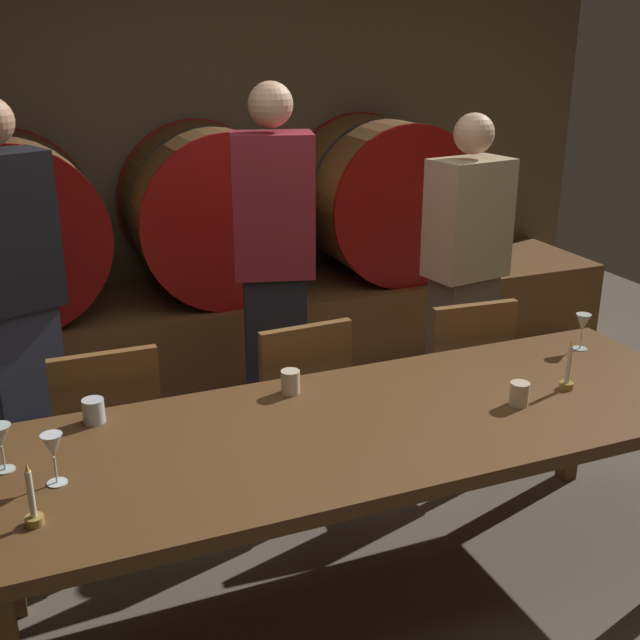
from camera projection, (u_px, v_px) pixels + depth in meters
ground_plane at (363, 564)px, 3.15m from camera, size 7.47×7.47×0.00m
back_wall at (188, 139)px, 5.00m from camera, size 5.74×0.24×2.71m
barrel_shelf at (218, 330)px, 4.90m from camera, size 5.17×0.90×0.51m
wine_barrel_left at (8, 229)px, 4.24m from camera, size 1.00×0.78×1.00m
wine_barrel_center at (214, 212)px, 4.65m from camera, size 1.00×0.78×1.00m
wine_barrel_right at (382, 197)px, 5.04m from camera, size 1.00×0.78×1.00m
dining_table at (371, 436)px, 2.76m from camera, size 2.62×0.90×0.73m
chair_left at (108, 434)px, 3.14m from camera, size 0.40×0.40×0.88m
chair_center at (296, 403)px, 3.41m from camera, size 0.42×0.42×0.88m
chair_right at (459, 377)px, 3.67m from camera, size 0.43×0.43×0.88m
guest_left at (14, 303)px, 3.39m from camera, size 0.44×0.36×1.76m
guest_center at (274, 268)px, 3.82m from camera, size 0.43×0.33×1.79m
guest_right at (464, 279)px, 3.93m from camera, size 0.41×0.30×1.64m
candle_left at (33, 508)px, 2.14m from camera, size 0.05×0.05×0.19m
candle_right at (567, 376)px, 2.96m from camera, size 0.05×0.05×0.19m
wine_glass_left at (0, 438)px, 2.39m from camera, size 0.07×0.07×0.15m
wine_glass_center at (53, 448)px, 2.31m from camera, size 0.06×0.06×0.16m
wine_glass_right at (583, 324)px, 3.31m from camera, size 0.06×0.06×0.16m
cup_left at (94, 411)px, 2.71m from camera, size 0.07×0.07×0.09m
cup_center at (290, 382)px, 2.93m from camera, size 0.07×0.07×0.09m
cup_right at (519, 394)px, 2.83m from camera, size 0.07×0.07×0.09m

